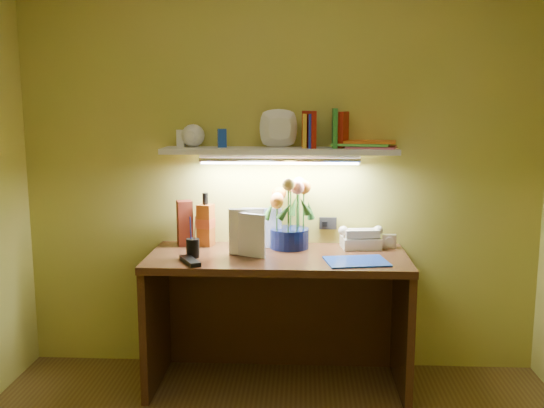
{
  "coord_description": "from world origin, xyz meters",
  "views": [
    {
      "loc": [
        0.13,
        -1.98,
        1.56
      ],
      "look_at": [
        -0.04,
        1.35,
        1.0
      ],
      "focal_mm": 40.0,
      "sensor_mm": 36.0,
      "label": 1
    }
  ],
  "objects_px": {
    "desk_clock": "(389,241)",
    "whisky_bottle": "(206,219)",
    "desk": "(278,321)",
    "flower_bouquet": "(290,214)",
    "telephone": "(361,237)"
  },
  "relations": [
    {
      "from": "flower_bouquet",
      "to": "desk_clock",
      "type": "distance_m",
      "value": 0.58
    },
    {
      "from": "flower_bouquet",
      "to": "desk_clock",
      "type": "bearing_deg",
      "value": 2.5
    },
    {
      "from": "desk_clock",
      "to": "flower_bouquet",
      "type": "bearing_deg",
      "value": -176.3
    },
    {
      "from": "desk",
      "to": "telephone",
      "type": "distance_m",
      "value": 0.66
    },
    {
      "from": "telephone",
      "to": "desk_clock",
      "type": "distance_m",
      "value": 0.16
    },
    {
      "from": "whisky_bottle",
      "to": "telephone",
      "type": "bearing_deg",
      "value": -0.81
    },
    {
      "from": "telephone",
      "to": "flower_bouquet",
      "type": "bearing_deg",
      "value": 175.54
    },
    {
      "from": "desk_clock",
      "to": "whisky_bottle",
      "type": "height_order",
      "value": "whisky_bottle"
    },
    {
      "from": "flower_bouquet",
      "to": "desk_clock",
      "type": "xyz_separation_m",
      "value": [
        0.56,
        0.02,
        -0.15
      ]
    },
    {
      "from": "flower_bouquet",
      "to": "telephone",
      "type": "relative_size",
      "value": 1.84
    },
    {
      "from": "telephone",
      "to": "desk_clock",
      "type": "xyz_separation_m",
      "value": [
        0.16,
        0.01,
        -0.02
      ]
    },
    {
      "from": "telephone",
      "to": "whisky_bottle",
      "type": "bearing_deg",
      "value": 172.41
    },
    {
      "from": "desk",
      "to": "flower_bouquet",
      "type": "relative_size",
      "value": 3.61
    },
    {
      "from": "desk",
      "to": "telephone",
      "type": "xyz_separation_m",
      "value": [
        0.46,
        0.18,
        0.44
      ]
    },
    {
      "from": "desk",
      "to": "desk_clock",
      "type": "relative_size",
      "value": 18.01
    }
  ]
}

